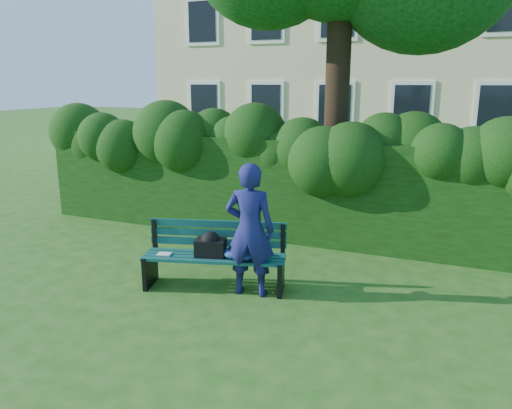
% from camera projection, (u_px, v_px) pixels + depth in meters
% --- Properties ---
extents(ground, '(80.00, 80.00, 0.00)m').
position_uv_depth(ground, '(240.00, 277.00, 7.28)').
color(ground, '#215A15').
rests_on(ground, ground).
extents(hedge, '(10.00, 1.00, 1.80)m').
position_uv_depth(hedge, '(290.00, 188.00, 9.03)').
color(hedge, black).
rests_on(hedge, ground).
extents(park_bench, '(2.00, 1.05, 0.89)m').
position_uv_depth(park_bench, '(221.00, 253.00, 6.79)').
color(park_bench, '#0D4239').
rests_on(park_bench, ground).
extents(man_reading, '(0.71, 0.53, 1.78)m').
position_uv_depth(man_reading, '(250.00, 230.00, 6.50)').
color(man_reading, navy).
rests_on(man_reading, ground).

